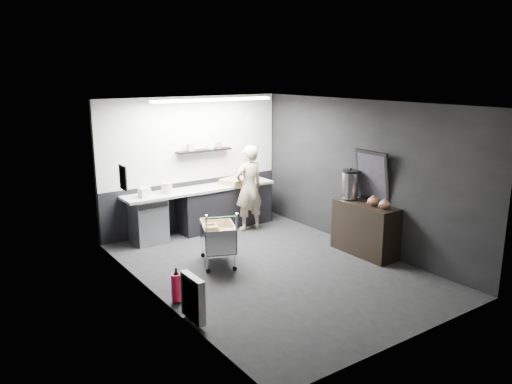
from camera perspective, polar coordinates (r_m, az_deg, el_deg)
floor at (r=8.37m, az=1.89°, el=-8.70°), size 5.50×5.50×0.00m
ceiling at (r=7.75m, az=2.05°, el=10.09°), size 5.50×5.50×0.00m
wall_back at (r=10.24m, az=-7.25°, el=3.24°), size 5.50×0.00×5.50m
wall_front at (r=6.06m, az=17.73°, el=-4.61°), size 5.50×0.00×5.50m
wall_left at (r=6.98m, az=-11.33°, el=-1.82°), size 0.00×5.50×5.50m
wall_right at (r=9.26m, az=11.96°, el=1.95°), size 0.00×5.50×5.50m
kitchen_wall_panel at (r=10.15m, az=-7.29°, el=6.00°), size 3.95×0.02×1.70m
dado_panel at (r=10.41m, az=-7.06°, el=-1.38°), size 3.95×0.02×1.00m
floating_shelf at (r=10.18m, az=-5.96°, el=4.75°), size 1.20×0.22×0.04m
wall_clock at (r=10.82m, az=-0.66°, el=8.18°), size 0.20×0.03×0.20m
poster at (r=8.12m, az=-14.95°, el=1.60°), size 0.02×0.30×0.40m
poster_red_band at (r=8.11m, az=-14.95°, el=2.09°), size 0.02×0.22×0.10m
radiator at (r=6.58m, az=-7.22°, el=-11.92°), size 0.10×0.50×0.60m
ceiling_strip at (r=9.30m, az=-4.89°, el=10.45°), size 2.40×0.20×0.04m
prep_counter at (r=10.22m, az=-5.57°, el=-1.87°), size 3.20×0.61×0.90m
person at (r=10.11m, az=-0.81°, el=0.46°), size 0.65×0.43×1.75m
shopping_cart at (r=8.42m, az=-4.40°, el=-5.28°), size 0.82×1.06×0.96m
sideboard at (r=9.05m, az=12.27°, el=-3.35°), size 0.53×1.23×1.84m
fire_extinguisher at (r=7.21m, az=-9.06°, el=-10.59°), size 0.15×0.15×0.49m
cardboard_box at (r=10.39m, az=-2.31°, el=1.28°), size 0.67×0.58×0.11m
pink_tub at (r=9.71m, az=-10.17°, el=0.46°), size 0.21×0.21×0.21m
white_container at (r=9.48m, az=-12.65°, el=-0.06°), size 0.22×0.19×0.17m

